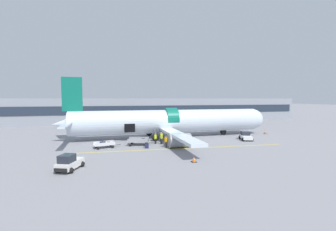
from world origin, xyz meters
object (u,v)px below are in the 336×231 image
Objects in this scene: baggage_cart_queued at (105,145)px; ground_crew_driver at (161,138)px; ground_crew_loader_a at (155,138)px; suitcase_on_tarmac_upright at (147,146)px; baggage_tug_mid at (69,163)px; baggage_tug_lead at (246,136)px; ground_crew_loader_b at (166,141)px; baggage_cart_loading at (139,141)px; airplane at (168,122)px; ground_crew_supervisor at (162,137)px.

ground_crew_driver reaches higher than baggage_cart_queued.
ground_crew_loader_a reaches higher than suitcase_on_tarmac_upright.
baggage_tug_mid reaches higher than baggage_cart_queued.
baggage_tug_lead reaches higher than baggage_cart_queued.
baggage_tug_lead is at bearing -0.14° from baggage_cart_queued.
ground_crew_loader_b is 2.77m from suitcase_on_tarmac_upright.
suitcase_on_tarmac_upright is at bearing -73.56° from baggage_cart_loading.
baggage_tug_lead is (11.88, -5.82, -2.23)m from airplane.
baggage_cart_queued is 2.09× the size of ground_crew_driver.
baggage_tug_lead is 15.38m from ground_crew_loader_a.
ground_crew_loader_b is (3.43, -2.66, 0.31)m from baggage_cart_loading.
ground_crew_loader_a reaches higher than ground_crew_supervisor.
suitcase_on_tarmac_upright is at bearing -123.48° from ground_crew_loader_a.
ground_crew_driver is at bearing -105.31° from ground_crew_supervisor.
ground_crew_loader_a is at bearing 176.72° from baggage_tug_lead.
ground_crew_loader_b is (11.63, 7.23, 0.19)m from baggage_tug_mid.
ground_crew_loader_a reaches higher than baggage_cart_queued.
ground_crew_driver reaches higher than ground_crew_loader_a.
baggage_tug_lead is 0.87× the size of baggage_cart_loading.
baggage_tug_mid is 14.89m from ground_crew_loader_a.
baggage_cart_loading is 4.35m from ground_crew_loader_b.
ground_crew_loader_a is (-15.35, 0.88, 0.25)m from baggage_tug_lead.
airplane is 9.98× the size of baggage_cart_queued.
baggage_tug_lead is 1.03× the size of baggage_tug_mid.
airplane is at bearing 64.07° from ground_crew_driver.
ground_crew_driver is at bearing -115.93° from airplane.
ground_crew_driver is at bearing -32.00° from ground_crew_loader_a.
airplane is at bearing 27.77° from baggage_cart_queued.
ground_crew_supervisor is at bearing 43.81° from baggage_tug_mid.
baggage_tug_lead is 0.92× the size of baggage_cart_queued.
ground_crew_loader_b is at bearing -171.52° from baggage_tug_lead.
baggage_cart_loading is 2.48× the size of ground_crew_loader_a.
ground_crew_loader_a is at bearing 105.69° from ground_crew_loader_b.
ground_crew_supervisor is (3.91, 1.73, 0.24)m from baggage_cart_loading.
baggage_tug_lead is 2.09× the size of ground_crew_loader_b.
ground_crew_loader_a is 1.06× the size of ground_crew_supervisor.
baggage_cart_loading is at bearing 5.13° from baggage_cart_queued.
ground_crew_loader_a is (2.58, 0.38, 0.29)m from baggage_cart_loading.
baggage_tug_mid is at bearing -160.24° from baggage_tug_lead.
ground_crew_supervisor reaches higher than baggage_cart_queued.
suitcase_on_tarmac_upright is (-17.21, -1.93, -0.24)m from baggage_tug_lead.
baggage_cart_loading is at bearing -171.53° from ground_crew_loader_a.
airplane is 9.73m from suitcase_on_tarmac_upright.
baggage_tug_mid is 12.84m from baggage_cart_loading.
ground_crew_loader_b is at bearing -96.17° from ground_crew_supervisor.
airplane reaches higher than baggage_tug_mid.
ground_crew_supervisor is (1.33, 1.35, -0.05)m from ground_crew_loader_a.
airplane is at bearing 54.91° from ground_crew_loader_a.
baggage_cart_loading is 4.28m from ground_crew_supervisor.
baggage_tug_mid reaches higher than suitcase_on_tarmac_upright.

